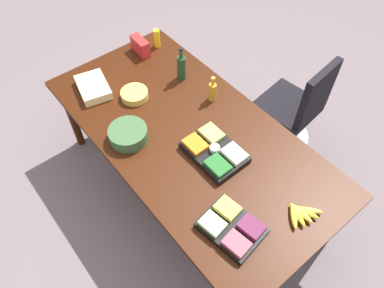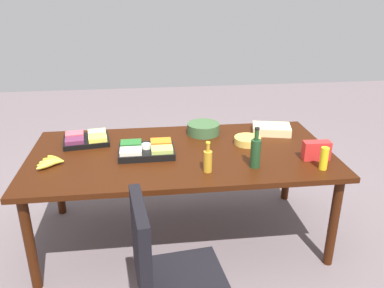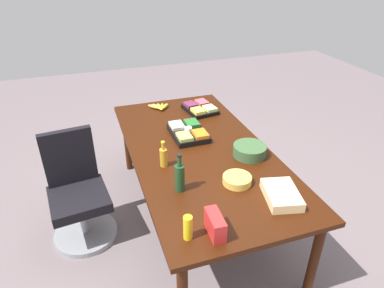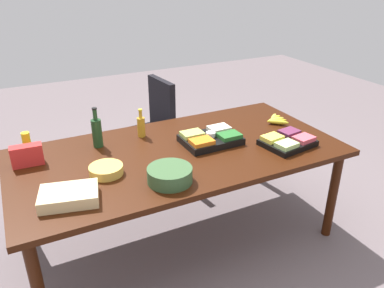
# 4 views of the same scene
# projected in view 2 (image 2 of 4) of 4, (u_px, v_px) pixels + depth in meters

# --- Properties ---
(ground_plane) EXTENTS (10.00, 10.00, 0.00)m
(ground_plane) POSITION_uv_depth(u_px,v_px,m) (182.00, 235.00, 3.36)
(ground_plane) COLOR slate
(conference_table) EXTENTS (2.32, 1.16, 0.77)m
(conference_table) POSITION_uv_depth(u_px,v_px,m) (181.00, 160.00, 3.08)
(conference_table) COLOR #351506
(conference_table) RESTS_ON ground
(sheet_cake) EXTENTS (0.36, 0.29, 0.07)m
(sheet_cake) POSITION_uv_depth(u_px,v_px,m) (271.00, 129.00, 3.42)
(sheet_cake) COLOR beige
(sheet_cake) RESTS_ON conference_table
(mustard_bottle) EXTENTS (0.06, 0.06, 0.16)m
(mustard_bottle) POSITION_uv_depth(u_px,v_px,m) (324.00, 158.00, 2.75)
(mustard_bottle) COLOR yellow
(mustard_bottle) RESTS_ON conference_table
(chip_bowl) EXTENTS (0.22, 0.22, 0.06)m
(chip_bowl) POSITION_uv_depth(u_px,v_px,m) (247.00, 140.00, 3.20)
(chip_bowl) COLOR gold
(chip_bowl) RESTS_ON conference_table
(veggie_tray) EXTENTS (0.42, 0.30, 0.09)m
(veggie_tray) POSITION_uv_depth(u_px,v_px,m) (146.00, 150.00, 3.00)
(veggie_tray) COLOR black
(veggie_tray) RESTS_ON conference_table
(banana_bunch) EXTENTS (0.19, 0.24, 0.04)m
(banana_bunch) POSITION_uv_depth(u_px,v_px,m) (51.00, 162.00, 2.83)
(banana_bunch) COLOR yellow
(banana_bunch) RESTS_ON conference_table
(chip_bag_red) EXTENTS (0.20, 0.09, 0.14)m
(chip_bag_red) POSITION_uv_depth(u_px,v_px,m) (316.00, 150.00, 2.91)
(chip_bag_red) COLOR red
(chip_bag_red) RESTS_ON conference_table
(dressing_bottle) EXTENTS (0.07, 0.07, 0.22)m
(dressing_bottle) POSITION_uv_depth(u_px,v_px,m) (208.00, 160.00, 2.72)
(dressing_bottle) COLOR gold
(dressing_bottle) RESTS_ON conference_table
(wine_bottle) EXTENTS (0.09, 0.09, 0.30)m
(wine_bottle) POSITION_uv_depth(u_px,v_px,m) (256.00, 152.00, 2.77)
(wine_bottle) COLOR #1D4021
(wine_bottle) RESTS_ON conference_table
(fruit_platter) EXTENTS (0.40, 0.33, 0.07)m
(fruit_platter) POSITION_uv_depth(u_px,v_px,m) (86.00, 139.00, 3.22)
(fruit_platter) COLOR black
(fruit_platter) RESTS_ON conference_table
(salad_bowl) EXTENTS (0.33, 0.33, 0.09)m
(salad_bowl) POSITION_uv_depth(u_px,v_px,m) (203.00, 129.00, 3.40)
(salad_bowl) COLOR #385A33
(salad_bowl) RESTS_ON conference_table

